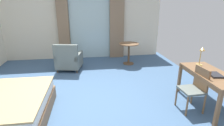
{
  "coord_description": "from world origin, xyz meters",
  "views": [
    {
      "loc": [
        0.06,
        -3.39,
        2.03
      ],
      "look_at": [
        0.63,
        0.36,
        0.77
      ],
      "focal_mm": 28.44,
      "sensor_mm": 36.0,
      "label": 1
    }
  ],
  "objects": [
    {
      "name": "curtain_panel_left",
      "position": [
        -0.72,
        3.4,
        1.29
      ],
      "size": [
        0.41,
        0.1,
        2.59
      ],
      "primitive_type": "cube",
      "color": "#897056",
      "rests_on": "ground"
    },
    {
      "name": "closed_book",
      "position": [
        2.5,
        -0.55,
        0.74
      ],
      "size": [
        0.26,
        0.33,
        0.03
      ],
      "primitive_type": "cube",
      "rotation": [
        0.0,
        0.0,
        -0.17
      ],
      "color": "#232328",
      "rests_on": "writing_desk"
    },
    {
      "name": "armchair_by_window",
      "position": [
        -0.49,
        2.14,
        0.34
      ],
      "size": [
        0.87,
        0.87,
        0.89
      ],
      "color": "slate",
      "rests_on": "ground"
    },
    {
      "name": "wall_back",
      "position": [
        0.0,
        3.58,
        1.37
      ],
      "size": [
        6.01,
        0.12,
        2.73
      ],
      "primitive_type": "cube",
      "color": "silver",
      "rests_on": "ground"
    },
    {
      "name": "curtain_panel_right",
      "position": [
        1.28,
        3.4,
        1.29
      ],
      "size": [
        0.54,
        0.1,
        2.59
      ],
      "primitive_type": "cube",
      "color": "#897056",
      "rests_on": "ground"
    },
    {
      "name": "ground",
      "position": [
        0.0,
        0.0,
        -0.05
      ],
      "size": [
        6.41,
        7.67,
        0.1
      ],
      "primitive_type": "cube",
      "color": "#426084"
    },
    {
      "name": "desk_chair",
      "position": [
        2.14,
        -0.53,
        0.5
      ],
      "size": [
        0.42,
        0.44,
        0.89
      ],
      "color": "slate",
      "rests_on": "ground"
    },
    {
      "name": "round_cafe_table",
      "position": [
        1.55,
        2.47,
        0.55
      ],
      "size": [
        0.69,
        0.69,
        0.74
      ],
      "color": "brown",
      "rests_on": "ground"
    },
    {
      "name": "desk_lamp",
      "position": [
        2.53,
        -0.02,
        1.04
      ],
      "size": [
        0.2,
        0.24,
        0.48
      ],
      "color": "tan",
      "rests_on": "writing_desk"
    },
    {
      "name": "balcony_glass_door",
      "position": [
        0.28,
        3.5,
        1.2
      ],
      "size": [
        1.55,
        0.02,
        2.4
      ],
      "primitive_type": "cube",
      "color": "silver",
      "rests_on": "ground"
    },
    {
      "name": "writing_desk",
      "position": [
        2.52,
        -0.43,
        0.63
      ],
      "size": [
        0.67,
        1.43,
        0.72
      ],
      "color": "brown",
      "rests_on": "ground"
    }
  ]
}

